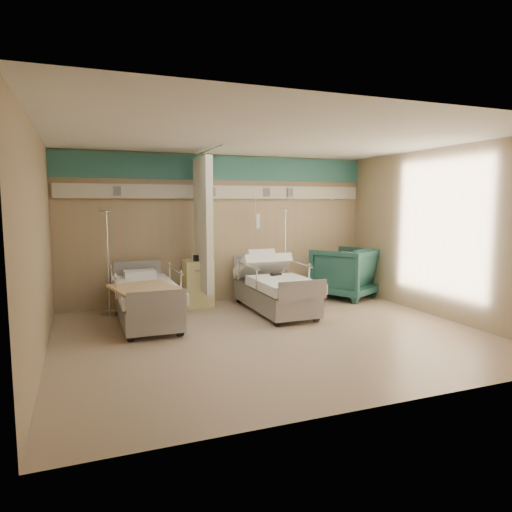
# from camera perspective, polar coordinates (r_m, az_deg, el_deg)

# --- Properties ---
(ground) EXTENTS (6.00, 5.00, 0.00)m
(ground) POSITION_cam_1_polar(r_m,az_deg,el_deg) (6.68, 2.05, -9.84)
(ground) COLOR tan
(ground) RESTS_ON ground
(room_walls) EXTENTS (6.04, 5.04, 2.82)m
(room_walls) POSITION_cam_1_polar(r_m,az_deg,el_deg) (6.63, 1.01, 6.36)
(room_walls) COLOR tan
(room_walls) RESTS_ON ground
(bed_right) EXTENTS (1.00, 2.16, 0.63)m
(bed_right) POSITION_cam_1_polar(r_m,az_deg,el_deg) (8.00, 2.36, -4.75)
(bed_right) COLOR white
(bed_right) RESTS_ON ground
(bed_left) EXTENTS (1.00, 2.16, 0.63)m
(bed_left) POSITION_cam_1_polar(r_m,az_deg,el_deg) (7.42, -13.51, -5.84)
(bed_left) COLOR white
(bed_left) RESTS_ON ground
(bedside_cabinet) EXTENTS (0.50, 0.48, 0.85)m
(bedside_cabinet) POSITION_cam_1_polar(r_m,az_deg,el_deg) (8.46, -7.28, -3.41)
(bedside_cabinet) COLOR #EFE895
(bedside_cabinet) RESTS_ON ground
(visitor_armchair) EXTENTS (1.49, 1.50, 1.01)m
(visitor_armchair) POSITION_cam_1_polar(r_m,az_deg,el_deg) (9.32, 11.11, -2.04)
(visitor_armchair) COLOR #1F4F47
(visitor_armchair) RESTS_ON ground
(waffle_blanket) EXTENTS (0.72, 0.70, 0.06)m
(waffle_blanket) POSITION_cam_1_polar(r_m,az_deg,el_deg) (9.27, 11.39, 1.25)
(waffle_blanket) COLOR white
(waffle_blanket) RESTS_ON visitor_armchair
(iv_stand_right) EXTENTS (0.32, 0.32, 1.79)m
(iv_stand_right) POSITION_cam_1_polar(r_m,az_deg,el_deg) (8.87, 3.62, -3.29)
(iv_stand_right) COLOR silver
(iv_stand_right) RESTS_ON ground
(iv_stand_left) EXTENTS (0.32, 0.32, 1.78)m
(iv_stand_left) POSITION_cam_1_polar(r_m,az_deg,el_deg) (8.10, -17.87, -4.58)
(iv_stand_left) COLOR silver
(iv_stand_left) RESTS_ON ground
(call_remote) EXTENTS (0.21, 0.14, 0.04)m
(call_remote) POSITION_cam_1_polar(r_m,az_deg,el_deg) (8.01, 2.49, -2.28)
(call_remote) COLOR black
(call_remote) RESTS_ON bed_right
(tan_blanket) EXTENTS (1.06, 1.23, 0.04)m
(tan_blanket) POSITION_cam_1_polar(r_m,az_deg,el_deg) (6.90, -13.65, -3.96)
(tan_blanket) COLOR tan
(tan_blanket) RESTS_ON bed_left
(toiletry_bag) EXTENTS (0.20, 0.13, 0.11)m
(toiletry_bag) POSITION_cam_1_polar(r_m,az_deg,el_deg) (8.32, -7.12, -0.25)
(toiletry_bag) COLOR black
(toiletry_bag) RESTS_ON bedside_cabinet
(white_cup) EXTENTS (0.11, 0.11, 0.12)m
(white_cup) POSITION_cam_1_polar(r_m,az_deg,el_deg) (8.47, -7.77, -0.09)
(white_cup) COLOR white
(white_cup) RESTS_ON bedside_cabinet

